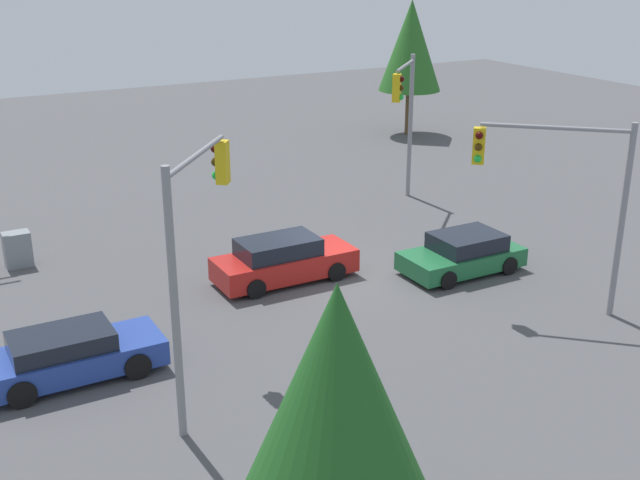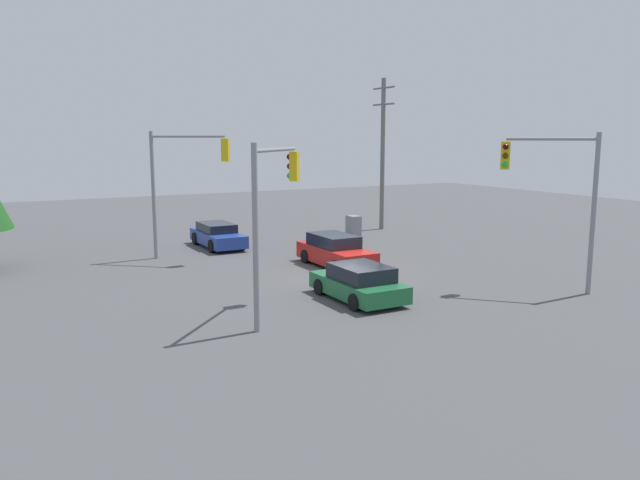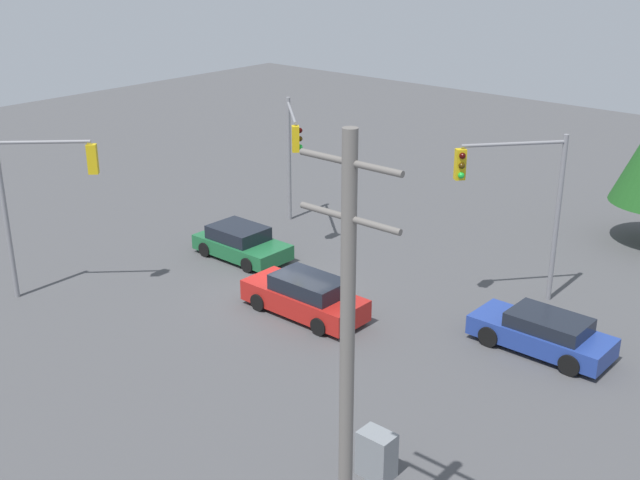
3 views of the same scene
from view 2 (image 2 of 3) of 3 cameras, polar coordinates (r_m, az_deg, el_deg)
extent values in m
plane|color=#4C4C4F|center=(27.09, 2.02, -3.11)|extent=(80.00, 80.00, 0.00)
cube|color=red|center=(28.46, 1.47, -1.37)|extent=(4.59, 1.75, 0.74)
cube|color=black|center=(28.54, 1.25, -0.02)|extent=(2.52, 1.54, 0.55)
cylinder|color=black|center=(27.75, 4.43, -2.17)|extent=(0.63, 0.22, 0.63)
cylinder|color=black|center=(26.89, 1.46, -2.51)|extent=(0.63, 0.22, 0.63)
cylinder|color=black|center=(30.12, 1.48, -1.22)|extent=(0.63, 0.22, 0.63)
cylinder|color=black|center=(29.34, -1.33, -1.50)|extent=(0.63, 0.22, 0.63)
cube|color=#1E6638|center=(22.83, 3.50, -4.29)|extent=(4.05, 1.91, 0.60)
cube|color=black|center=(22.53, 3.79, -2.99)|extent=(2.23, 1.68, 0.54)
cylinder|color=black|center=(23.47, -0.02, -4.31)|extent=(0.61, 0.22, 0.61)
cylinder|color=black|center=(24.37, 3.74, -3.81)|extent=(0.61, 0.22, 0.61)
cylinder|color=black|center=(21.37, 3.22, -5.70)|extent=(0.61, 0.22, 0.61)
cylinder|color=black|center=(22.36, 7.20, -5.09)|extent=(0.61, 0.22, 0.61)
cube|color=#233D93|center=(33.90, -9.30, 0.20)|extent=(4.45, 1.74, 0.64)
cube|color=black|center=(34.03, -9.45, 1.16)|extent=(2.45, 1.53, 0.46)
cylinder|color=black|center=(32.94, -7.13, -0.32)|extent=(0.69, 0.22, 0.69)
cylinder|color=black|center=(32.38, -9.86, -0.55)|extent=(0.69, 0.22, 0.69)
cylinder|color=black|center=(35.49, -8.78, 0.35)|extent=(0.69, 0.22, 0.69)
cylinder|color=black|center=(34.97, -11.33, 0.14)|extent=(0.69, 0.22, 0.69)
cylinder|color=gray|center=(18.67, -5.92, 0.06)|extent=(0.18, 0.18, 5.71)
cylinder|color=gray|center=(20.36, -4.04, 8.23)|extent=(3.08, 2.88, 0.12)
cube|color=gold|center=(22.34, -2.36, 6.74)|extent=(0.44, 0.44, 1.05)
sphere|color=#360503|center=(22.37, -2.80, 7.61)|extent=(0.22, 0.22, 0.22)
sphere|color=#392605|center=(22.39, -2.79, 6.75)|extent=(0.22, 0.22, 0.22)
sphere|color=green|center=(22.41, -2.78, 5.89)|extent=(0.22, 0.22, 0.22)
cylinder|color=gray|center=(25.24, 23.72, 2.14)|extent=(0.18, 0.18, 6.04)
cylinder|color=gray|center=(24.94, 20.41, 8.65)|extent=(2.40, 2.35, 0.12)
cube|color=gold|center=(24.91, 16.59, 7.41)|extent=(0.44, 0.44, 1.05)
sphere|color=#360503|center=(24.73, 16.62, 8.18)|extent=(0.22, 0.22, 0.22)
sphere|color=#392605|center=(24.74, 16.58, 7.40)|extent=(0.22, 0.22, 0.22)
sphere|color=green|center=(24.75, 16.55, 6.62)|extent=(0.22, 0.22, 0.22)
cylinder|color=gray|center=(31.09, -14.97, 3.93)|extent=(0.18, 0.18, 6.14)
cylinder|color=gray|center=(30.20, -12.01, 9.25)|extent=(2.44, 2.92, 0.12)
cube|color=gold|center=(29.54, -8.64, 8.14)|extent=(0.43, 0.44, 1.05)
sphere|color=#360503|center=(29.70, -8.54, 8.79)|extent=(0.22, 0.22, 0.22)
sphere|color=#392605|center=(29.71, -8.53, 8.15)|extent=(0.22, 0.22, 0.22)
sphere|color=green|center=(29.72, -8.51, 7.50)|extent=(0.22, 0.22, 0.22)
cylinder|color=slate|center=(39.93, 5.74, 7.75)|extent=(0.28, 0.28, 9.47)
cylinder|color=slate|center=(40.03, 5.84, 13.68)|extent=(2.20, 0.12, 0.12)
cylinder|color=slate|center=(39.97, 5.82, 12.25)|extent=(2.20, 0.12, 0.12)
cube|color=gray|center=(37.42, 3.08, 1.31)|extent=(0.88, 0.61, 1.20)
camera|label=1|loc=(35.86, -41.89, 13.94)|focal=45.00mm
camera|label=3|loc=(53.06, 10.18, 16.48)|focal=45.00mm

